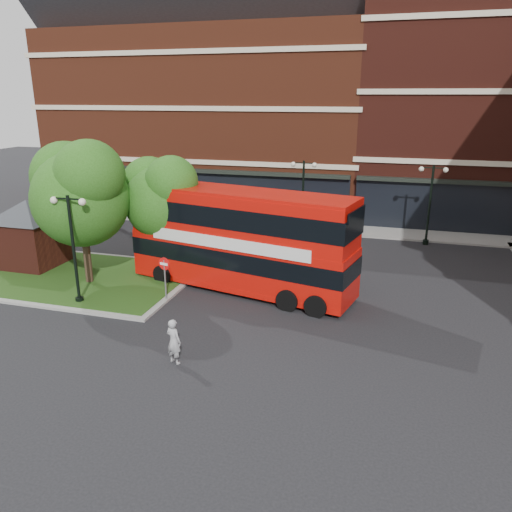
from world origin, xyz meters
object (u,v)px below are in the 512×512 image
(car_silver, at_px, (208,219))
(car_white, at_px, (320,222))
(woman, at_px, (174,341))
(bus, at_px, (240,234))

(car_silver, height_order, car_white, same)
(woman, bearing_deg, car_silver, -53.29)
(bus, bearing_deg, car_white, 93.01)
(woman, xyz_separation_m, car_silver, (-5.75, 18.07, -0.23))
(car_silver, bearing_deg, woman, -156.30)
(car_silver, bearing_deg, bus, -145.24)
(bus, distance_m, car_white, 12.36)
(woman, distance_m, car_white, 19.56)
(bus, relative_size, woman, 6.84)
(bus, xyz_separation_m, car_white, (2.01, 12.00, -2.19))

